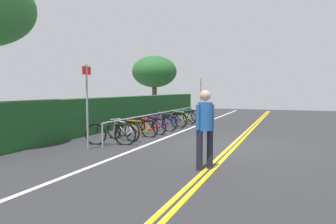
{
  "coord_description": "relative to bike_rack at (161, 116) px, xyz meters",
  "views": [
    {
      "loc": [
        -10.16,
        -1.64,
        1.77
      ],
      "look_at": [
        2.52,
        3.21,
        0.81
      ],
      "focal_mm": 34.35,
      "sensor_mm": 36.0,
      "label": 1
    }
  ],
  "objects": [
    {
      "name": "sign_post_far",
      "position": [
        5.8,
        -0.23,
        0.88
      ],
      "size": [
        0.36,
        0.07,
        2.46
      ],
      "color": "gray",
      "rests_on": "ground_plane"
    },
    {
      "name": "bicycle_3",
      "position": [
        -1.47,
        -0.08,
        -0.26
      ],
      "size": [
        0.61,
        1.68,
        0.69
      ],
      "color": "black",
      "rests_on": "ground_plane"
    },
    {
      "name": "bicycle_8",
      "position": [
        3.23,
        -0.02,
        -0.25
      ],
      "size": [
        0.46,
        1.76,
        0.71
      ],
      "color": "black",
      "rests_on": "ground_plane"
    },
    {
      "name": "bicycle_4",
      "position": [
        -0.49,
        -0.04,
        -0.25
      ],
      "size": [
        0.46,
        1.77,
        0.71
      ],
      "color": "black",
      "rests_on": "ground_plane"
    },
    {
      "name": "bicycle_9",
      "position": [
        4.22,
        0.08,
        -0.26
      ],
      "size": [
        0.46,
        1.7,
        0.69
      ],
      "color": "black",
      "rests_on": "ground_plane"
    },
    {
      "name": "bicycle_7",
      "position": [
        2.4,
        -0.11,
        -0.24
      ],
      "size": [
        0.46,
        1.72,
        0.74
      ],
      "color": "black",
      "rests_on": "ground_plane"
    },
    {
      "name": "centre_line_yellow_inner",
      "position": [
        -2.91,
        -3.78,
        -0.58
      ],
      "size": [
        34.35,
        0.1,
        0.0
      ],
      "primitive_type": "cube",
      "color": "gold",
      "rests_on": "ground_plane"
    },
    {
      "name": "bicycle_5",
      "position": [
        0.51,
        -0.15,
        -0.22
      ],
      "size": [
        0.59,
        1.73,
        0.78
      ],
      "color": "black",
      "rests_on": "ground_plane"
    },
    {
      "name": "bicycle_6",
      "position": [
        1.33,
        -0.01,
        -0.27
      ],
      "size": [
        0.46,
        1.64,
        0.68
      ],
      "color": "black",
      "rests_on": "ground_plane"
    },
    {
      "name": "bike_lane_stripe_white",
      "position": [
        -2.91,
        -1.09,
        -0.58
      ],
      "size": [
        34.35,
        0.12,
        0.0
      ],
      "primitive_type": "cube",
      "color": "white",
      "rests_on": "ground_plane"
    },
    {
      "name": "bicycle_2",
      "position": [
        -2.39,
        -0.01,
        -0.26
      ],
      "size": [
        0.46,
        1.68,
        0.71
      ],
      "color": "black",
      "rests_on": "ground_plane"
    },
    {
      "name": "bike_rack",
      "position": [
        0.0,
        0.0,
        0.0
      ],
      "size": [
        9.49,
        0.05,
        0.76
      ],
      "color": "#9EA0A5",
      "rests_on": "ground_plane"
    },
    {
      "name": "ground_plane",
      "position": [
        -2.91,
        -3.7,
        -0.61
      ],
      "size": [
        38.17,
        11.26,
        0.05
      ],
      "primitive_type": "cube",
      "color": "#2B2B2D"
    },
    {
      "name": "tree_mid",
      "position": [
        8.95,
        4.16,
        2.48
      ],
      "size": [
        3.31,
        3.31,
        4.24
      ],
      "color": "brown",
      "rests_on": "ground_plane"
    },
    {
      "name": "pedestrian",
      "position": [
        -6.24,
        -3.59,
        0.43
      ],
      "size": [
        0.41,
        0.33,
        1.75
      ],
      "color": "#1E1E2D",
      "rests_on": "ground_plane"
    },
    {
      "name": "centre_line_yellow_outer",
      "position": [
        -2.91,
        -3.62,
        -0.58
      ],
      "size": [
        34.35,
        0.1,
        0.0
      ],
      "primitive_type": "cube",
      "color": "gold",
      "rests_on": "ground_plane"
    },
    {
      "name": "bicycle_0",
      "position": [
        -4.24,
        0.01,
        -0.24
      ],
      "size": [
        0.57,
        1.64,
        0.74
      ],
      "color": "black",
      "rests_on": "ground_plane"
    },
    {
      "name": "sign_post_near",
      "position": [
        -5.15,
        0.23,
        0.9
      ],
      "size": [
        0.36,
        0.06,
        2.49
      ],
      "color": "gray",
      "rests_on": "ground_plane"
    },
    {
      "name": "hedge_backdrop",
      "position": [
        1.5,
        2.3,
        0.12
      ],
      "size": [
        18.44,
        0.84,
        1.41
      ],
      "primitive_type": "cube",
      "color": "#1C4C21",
      "rests_on": "ground_plane"
    },
    {
      "name": "bicycle_1",
      "position": [
        -3.23,
        0.12,
        -0.23
      ],
      "size": [
        0.67,
        1.61,
        0.75
      ],
      "color": "black",
      "rests_on": "ground_plane"
    }
  ]
}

